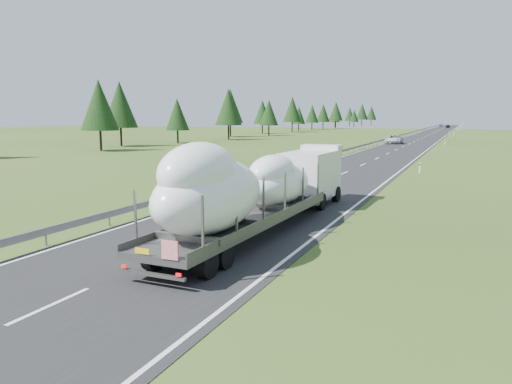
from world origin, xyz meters
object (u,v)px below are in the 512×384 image
at_px(boat_truck, 259,185).
at_px(distant_car_blue, 441,125).
at_px(distant_van, 394,139).
at_px(distant_car_dark, 448,126).
at_px(highway_sign, 449,135).

bearing_deg(boat_truck, distant_car_blue, 91.15).
height_order(distant_van, distant_car_dark, distant_van).
xyz_separation_m(highway_sign, distant_car_dark, (-5.91, 144.30, -1.00)).
height_order(highway_sign, boat_truck, boat_truck).
relative_size(boat_truck, distant_car_blue, 4.86).
relative_size(highway_sign, boat_truck, 0.14).
bearing_deg(distant_van, boat_truck, -87.01).
relative_size(highway_sign, distant_car_blue, 0.66).
xyz_separation_m(boat_truck, distant_van, (-4.76, 79.28, -1.36)).
bearing_deg(boat_truck, distant_van, 93.44).
distance_m(distant_van, distant_car_dark, 143.48).
relative_size(distant_van, distant_car_dark, 1.32).
height_order(highway_sign, distant_car_dark, highway_sign).
xyz_separation_m(distant_car_dark, distant_car_blue, (-4.31, 25.80, -0.16)).
bearing_deg(distant_car_blue, boat_truck, -92.14).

